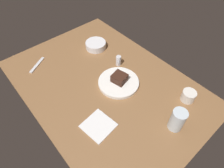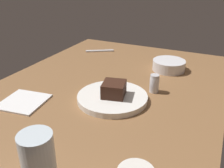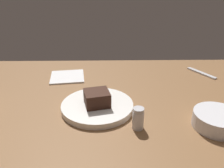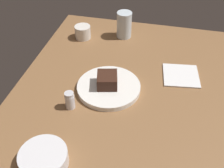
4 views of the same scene
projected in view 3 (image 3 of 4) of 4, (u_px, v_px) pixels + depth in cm
name	position (u px, v px, depth cm)	size (l,w,h in cm)	color
dining_table	(114.00, 103.00, 83.78)	(120.00, 84.00, 3.00)	brown
dessert_plate	(97.00, 106.00, 77.05)	(24.05, 24.05, 1.98)	white
chocolate_cake_slice	(97.00, 98.00, 75.09)	(7.39, 7.90, 4.81)	#381E14
salt_shaker	(138.00, 118.00, 66.35)	(3.40, 3.40, 6.73)	silver
side_bowl	(217.00, 120.00, 67.49)	(14.17, 14.17, 4.49)	silver
dessert_spoon	(201.00, 73.00, 104.62)	(15.00, 1.80, 0.70)	silver
folded_napkin	(67.00, 77.00, 101.02)	(14.26, 14.01, 0.60)	white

